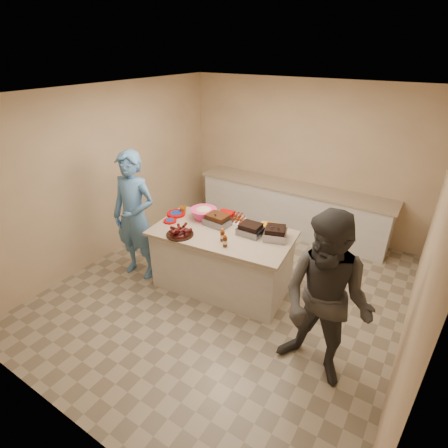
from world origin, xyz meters
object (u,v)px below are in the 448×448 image
Objects in this scene: rib_platter at (180,235)px; roasting_pan at (275,239)px; island at (222,286)px; mustard_bottle at (224,225)px; bbq_bottle_b at (225,247)px; plastic_cup at (183,213)px; coleslaw_bowl at (204,219)px; guest_blue at (142,272)px; guest_gray at (314,371)px; bbq_bottle_a at (223,241)px.

rib_platter is 1.28× the size of roasting_pan.
island is 5.18× the size of rib_platter.
rib_platter is 0.66m from mustard_bottle.
plastic_cup is at bearing 154.76° from bbq_bottle_b.
rib_platter is 0.95× the size of coleslaw_bowl.
bbq_bottle_b is (0.67, 0.07, 0.00)m from rib_platter.
roasting_pan is (1.12, 0.59, 0.00)m from rib_platter.
plastic_cup is (-1.07, 0.50, 0.00)m from bbq_bottle_b.
guest_blue is at bearing -126.72° from plastic_cup.
guest_gray is at bearing -23.91° from coleslaw_bowl.
bbq_bottle_a is 0.09× the size of guest_gray.
bbq_bottle_b is at bearing -44.72° from bbq_bottle_a.
plastic_cup is at bearing 162.98° from roasting_pan.
bbq_bottle_b reaches higher than guest_blue.
rib_platter is 2.32m from guest_gray.
bbq_bottle_a is at bearing -34.49° from coleslaw_bowl.
guest_gray is (2.50, -0.94, -0.91)m from plastic_cup.
bbq_bottle_a is at bearing -0.78° from guest_blue.
coleslaw_bowl is at bearing 143.77° from bbq_bottle_b.
coleslaw_bowl is (-1.14, -0.02, 0.00)m from roasting_pan.
mustard_bottle is 1.02× the size of plastic_cup.
coleslaw_bowl reaches higher than plastic_cup.
guest_gray is (1.43, -0.43, -0.91)m from bbq_bottle_b.
rib_platter is 2.09× the size of bbq_bottle_a.
bbq_bottle_b is 1.59× the size of mustard_bottle.
island reaches higher than guest_blue.
coleslaw_bowl reaches higher than rib_platter.
rib_platter is 1.26m from roasting_pan.
rib_platter is at bearing -120.71° from mustard_bottle.
bbq_bottle_b is at bearing -57.55° from island.
bbq_bottle_a is 0.09× the size of guest_blue.
guest_gray is (1.53, -0.54, -0.91)m from bbq_bottle_a.
coleslaw_bowl reaches higher than guest_blue.
guest_gray is at bearing -27.90° from mustard_bottle.
plastic_cup reaches higher than island.
bbq_bottle_b is 0.09× the size of guest_blue.
plastic_cup is (-0.83, 0.20, 0.91)m from island.
bbq_bottle_a is 1.68× the size of plastic_cup.
guest_blue is (-0.83, -0.00, -0.91)m from rib_platter.
coleslaw_bowl is 0.20× the size of guest_gray.
roasting_pan is (0.69, 0.22, 0.91)m from island.
guest_blue is at bearing -169.16° from island.
coleslaw_bowl is 0.71m from bbq_bottle_a.
rib_platter is 2.17× the size of bbq_bottle_b.
mustard_bottle is at bearing 164.00° from roasting_pan.
bbq_bottle_a reaches higher than guest_blue.
bbq_bottle_b reaches higher than mustard_bottle.
mustard_bottle is (-0.33, 0.50, 0.00)m from bbq_bottle_b.
plastic_cup is at bearing 45.24° from guest_blue.
roasting_pan is at bearing 0.85° from coleslaw_bowl.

